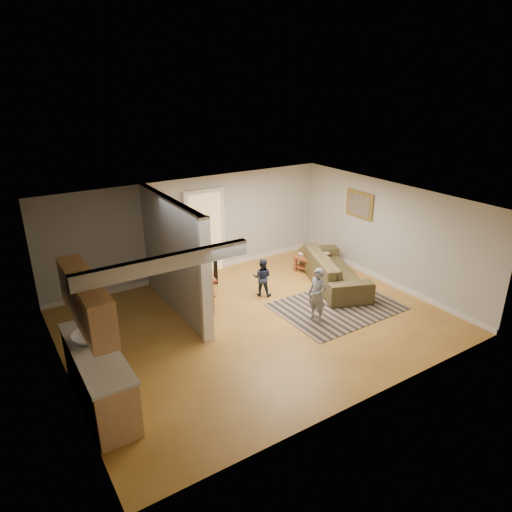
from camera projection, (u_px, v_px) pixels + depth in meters
The scene contains 11 objects.
ground at pixel (258, 321), 9.53m from camera, with size 7.50×7.50×0.00m, color #9C6727.
room_shell at pixel (199, 261), 8.80m from camera, with size 7.54×6.02×2.52m.
area_rug at pixel (337, 306), 10.14m from camera, with size 2.66×1.94×0.01m, color black.
sofa at pixel (333, 283), 11.30m from camera, with size 2.61×1.02×0.76m, color #403420.
coffee_table at pixel (314, 256), 12.08m from camera, with size 1.22×0.93×0.64m.
tv_console at pixel (196, 274), 9.93m from camera, with size 0.66×1.39×1.15m.
speaker_left at pixel (188, 289), 9.78m from camera, with size 0.11×0.11×1.07m, color black.
speaker_right at pixel (215, 264), 11.10m from camera, with size 0.10×0.10×1.03m, color black.
toy_basket at pixel (184, 281), 11.05m from camera, with size 0.45×0.45×0.40m.
child at pixel (316, 320), 9.61m from camera, with size 0.42×0.28×1.16m, color slate.
toddler at pixel (262, 295), 10.69m from camera, with size 0.44×0.34×0.90m, color #1D243C.
Camera 1 is at (-4.53, -7.03, 4.77)m, focal length 32.00 mm.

